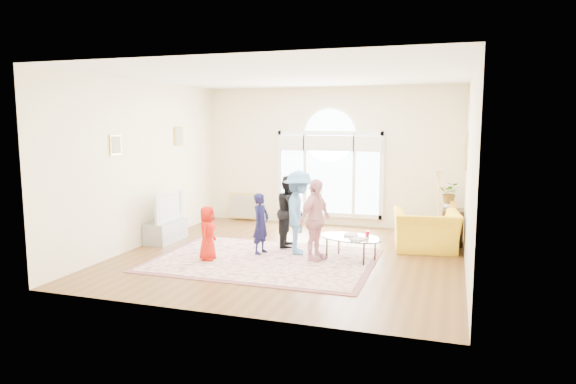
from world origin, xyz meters
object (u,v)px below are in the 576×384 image
(area_rug, at_px, (264,260))
(armchair, at_px, (426,231))
(television, at_px, (166,206))
(tv_console, at_px, (166,231))
(coffee_table, at_px, (351,238))

(area_rug, distance_m, armchair, 3.11)
(television, distance_m, armchair, 5.13)
(television, relative_size, armchair, 0.89)
(television, xyz_separation_m, armchair, (5.05, 0.83, -0.34))
(area_rug, relative_size, television, 3.48)
(tv_console, xyz_separation_m, armchair, (5.06, 0.83, 0.17))
(tv_console, bearing_deg, coffee_table, -4.19)
(coffee_table, xyz_separation_m, armchair, (1.21, 1.11, -0.02))
(coffee_table, bearing_deg, television, -166.14)
(tv_console, relative_size, coffee_table, 0.76)
(tv_console, bearing_deg, area_rug, -17.35)
(area_rug, distance_m, tv_console, 2.52)
(area_rug, xyz_separation_m, tv_console, (-2.40, 0.75, 0.20))
(tv_console, distance_m, coffee_table, 3.87)
(coffee_table, height_order, armchair, armchair)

